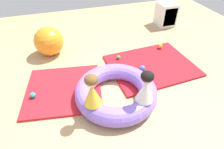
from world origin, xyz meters
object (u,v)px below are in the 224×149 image
(inflatable_cushion, at_px, (116,92))
(child_in_yellow, at_px, (92,90))
(play_ball_green, at_px, (118,57))
(play_ball_blue, at_px, (142,68))
(play_ball_orange, at_px, (160,46))
(storage_cube, at_px, (166,15))
(exercise_ball_large, at_px, (49,41))
(child_in_white, at_px, (146,87))
(play_ball_red, at_px, (90,88))
(play_ball_teal, at_px, (33,95))

(inflatable_cushion, relative_size, child_in_yellow, 2.64)
(play_ball_green, relative_size, play_ball_blue, 0.68)
(play_ball_orange, xyz_separation_m, storage_cube, (0.73, 1.08, 0.19))
(play_ball_orange, bearing_deg, exercise_ball_large, 165.96)
(play_ball_orange, xyz_separation_m, play_ball_blue, (-0.69, -0.59, 0.00))
(child_in_white, relative_size, play_ball_red, 5.63)
(inflatable_cushion, xyz_separation_m, exercise_ball_large, (-0.87, 1.60, 0.15))
(play_ball_orange, height_order, storage_cube, storage_cube)
(play_ball_orange, bearing_deg, inflatable_cushion, -141.88)
(play_ball_blue, relative_size, play_ball_teal, 1.23)
(inflatable_cushion, xyz_separation_m, child_in_white, (0.27, -0.38, 0.36))
(inflatable_cushion, xyz_separation_m, play_ball_red, (-0.35, 0.24, -0.05))
(storage_cube, bearing_deg, play_ball_green, -145.12)
(child_in_yellow, xyz_separation_m, play_ball_red, (0.04, 0.48, -0.42))
(child_in_white, height_order, play_ball_red, child_in_white)
(child_in_white, height_order, storage_cube, child_in_white)
(child_in_yellow, xyz_separation_m, play_ball_orange, (1.73, 1.28, -0.41))
(child_in_yellow, bearing_deg, child_in_white, 30.29)
(exercise_ball_large, bearing_deg, play_ball_teal, -105.22)
(child_in_yellow, distance_m, play_ball_red, 0.64)
(play_ball_teal, bearing_deg, play_ball_blue, 3.22)
(child_in_yellow, bearing_deg, play_ball_red, 126.81)
(child_in_yellow, xyz_separation_m, storage_cube, (2.46, 2.36, -0.22))
(storage_cube, bearing_deg, play_ball_red, -142.13)
(play_ball_red, distance_m, play_ball_orange, 1.87)
(play_ball_teal, height_order, exercise_ball_large, exercise_ball_large)
(play_ball_blue, bearing_deg, exercise_ball_large, 143.07)
(inflatable_cushion, relative_size, play_ball_green, 16.93)
(play_ball_red, relative_size, exercise_ball_large, 0.15)
(child_in_yellow, height_order, play_ball_teal, child_in_yellow)
(storage_cube, bearing_deg, play_ball_orange, -124.09)
(play_ball_green, bearing_deg, play_ball_orange, 6.26)
(play_ball_blue, bearing_deg, play_ball_red, -168.03)
(child_in_white, height_order, play_ball_teal, child_in_white)
(inflatable_cushion, relative_size, play_ball_teal, 14.27)
(exercise_ball_large, bearing_deg, inflatable_cushion, -61.31)
(play_ball_red, relative_size, storage_cube, 0.15)
(play_ball_orange, height_order, play_ball_blue, play_ball_blue)
(play_ball_red, relative_size, play_ball_green, 1.13)
(play_ball_green, distance_m, play_ball_teal, 1.68)
(inflatable_cushion, bearing_deg, play_ball_red, 145.39)
(play_ball_blue, bearing_deg, inflatable_cushion, -144.70)
(storage_cube, bearing_deg, child_in_yellow, -136.15)
(exercise_ball_large, relative_size, storage_cube, 1.02)
(play_ball_orange, xyz_separation_m, play_ball_teal, (-2.54, -0.69, -0.01))
(play_ball_orange, bearing_deg, play_ball_teal, -164.75)
(play_ball_blue, bearing_deg, play_ball_orange, 40.58)
(child_in_yellow, relative_size, play_ball_teal, 5.41)
(child_in_white, bearing_deg, inflatable_cushion, 69.11)
(child_in_white, height_order, exercise_ball_large, child_in_white)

